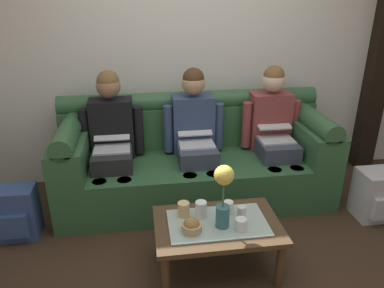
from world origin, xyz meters
name	(u,v)px	position (x,y,z in m)	size (l,w,h in m)	color
ground_plane	(220,281)	(0.00, 0.00, 0.00)	(14.00, 14.00, 0.00)	#382619
back_wall_patterned	(187,35)	(0.00, 1.70, 1.45)	(6.00, 0.12, 2.90)	silver
timber_pillar	(384,33)	(1.98, 1.58, 1.45)	(0.20, 0.20, 2.90)	black
couch	(195,160)	(0.00, 1.17, 0.37)	(2.45, 0.88, 0.96)	#2D5633
person_left	(112,136)	(-0.74, 1.17, 0.66)	(0.56, 0.67, 1.22)	#232326
person_middle	(195,132)	(0.00, 1.17, 0.66)	(0.56, 0.67, 1.22)	#383D4C
person_right	(273,128)	(0.74, 1.16, 0.66)	(0.56, 0.67, 1.22)	#383D4C
coffee_table	(217,229)	(0.00, 0.13, 0.33)	(0.86, 0.56, 0.39)	#47331E
flower_vase	(223,191)	(0.02, 0.09, 0.66)	(0.13, 0.13, 0.45)	#336672
snack_bowl	(192,226)	(-0.19, 0.06, 0.43)	(0.13, 0.13, 0.11)	tan
cup_near_left	(184,209)	(-0.22, 0.25, 0.44)	(0.08, 0.08, 0.10)	#DBB77A
cup_near_right	(241,213)	(0.17, 0.14, 0.44)	(0.06, 0.06, 0.11)	silver
cup_far_center	(241,224)	(0.13, 0.03, 0.43)	(0.08, 0.08, 0.08)	white
cup_far_left	(201,209)	(-0.10, 0.22, 0.45)	(0.08, 0.08, 0.12)	white
cup_far_right	(228,207)	(0.10, 0.24, 0.43)	(0.07, 0.07, 0.08)	white
backpack_left	(17,213)	(-1.49, 0.73, 0.21)	(0.31, 0.27, 0.43)	#33477A
backpack_right	(375,195)	(1.49, 0.57, 0.21)	(0.30, 0.32, 0.43)	#B7B7BC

